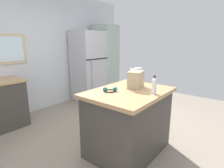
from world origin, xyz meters
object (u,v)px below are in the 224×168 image
at_px(shopping_bag, 136,79).
at_px(ear_defenders, 110,90).
at_px(small_box, 132,80).
at_px(kitchen_island, 128,121).
at_px(bottle, 154,86).
at_px(tall_cabinet, 105,61).
at_px(refrigerator, 89,66).

height_order(shopping_bag, ear_defenders, shopping_bag).
relative_size(small_box, ear_defenders, 0.55).
xyz_separation_m(kitchen_island, small_box, (0.44, 0.24, 0.51)).
height_order(kitchen_island, small_box, small_box).
xyz_separation_m(small_box, bottle, (-0.36, -0.57, 0.06)).
bearing_deg(tall_cabinet, kitchen_island, -133.09).
bearing_deg(kitchen_island, bottle, -76.20).
bearing_deg(kitchen_island, shopping_bag, 5.38).
bearing_deg(shopping_bag, refrigerator, 62.03).
height_order(shopping_bag, small_box, shopping_bag).
bearing_deg(tall_cabinet, bottle, -127.98).
bearing_deg(ear_defenders, shopping_bag, -21.92).
height_order(small_box, ear_defenders, small_box).
relative_size(kitchen_island, ear_defenders, 5.66).
distance_m(kitchen_island, refrigerator, 2.65).
distance_m(kitchen_island, ear_defenders, 0.55).
bearing_deg(small_box, ear_defenders, -174.67).
distance_m(refrigerator, small_box, 2.19).
bearing_deg(tall_cabinet, shopping_bag, -130.37).
xyz_separation_m(shopping_bag, ear_defenders, (-0.40, 0.16, -0.10)).
relative_size(kitchen_island, small_box, 10.30).
bearing_deg(bottle, shopping_bag, 70.76).
height_order(bottle, ear_defenders, bottle).
bearing_deg(ear_defenders, refrigerator, 52.45).
height_order(refrigerator, tall_cabinet, tall_cabinet).
height_order(tall_cabinet, shopping_bag, tall_cabinet).
bearing_deg(refrigerator, small_box, -115.25).
xyz_separation_m(small_box, ear_defenders, (-0.63, -0.06, -0.03)).
bearing_deg(bottle, refrigerator, 63.17).
xyz_separation_m(shopping_bag, small_box, (0.23, 0.22, -0.07)).
height_order(refrigerator, ear_defenders, refrigerator).
bearing_deg(kitchen_island, small_box, 28.50).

